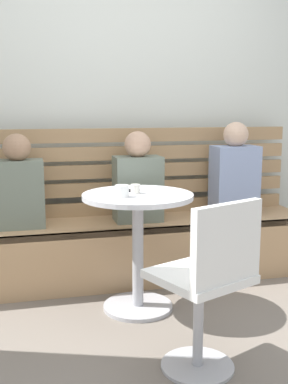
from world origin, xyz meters
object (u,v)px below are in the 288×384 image
(person_child_left, at_px, (19,186))
(person_child_middle, at_px, (138,182))
(cup_ceramic_white, at_px, (122,191))
(phone_on_table, at_px, (128,190))
(white_chair, at_px, (209,281))
(person_adult, at_px, (235,174))
(booth_bench, at_px, (132,250))
(cup_espresso_small, at_px, (135,189))
(cafe_table, at_px, (138,229))

(person_child_left, xyz_separation_m, person_child_middle, (0.84, -0.01, 0.00))
(cup_ceramic_white, relative_size, phone_on_table, 0.57)
(white_chair, height_order, person_adult, person_adult)
(cup_ceramic_white, bearing_deg, white_chair, -70.37)
(white_chair, xyz_separation_m, cup_ceramic_white, (-0.26, 0.73, 0.31))
(white_chair, height_order, person_child_left, person_child_left)
(person_child_left, xyz_separation_m, cup_ceramic_white, (0.60, -0.62, 0.05))
(person_adult, height_order, person_child_left, person_adult)
(booth_bench, distance_m, person_child_left, 0.94)
(person_child_left, height_order, phone_on_table, person_child_left)
(person_adult, xyz_separation_m, cup_ceramic_white, (-1.00, -0.63, 0.02))
(white_chair, xyz_separation_m, phone_on_table, (-0.19, 0.92, 0.28))
(booth_bench, bearing_deg, phone_on_table, -105.08)
(person_child_middle, height_order, phone_on_table, person_child_middle)
(person_child_left, bearing_deg, person_adult, 0.33)
(person_child_middle, bearing_deg, booth_bench, -175.98)
(white_chair, bearing_deg, phone_on_table, 101.50)
(cup_ceramic_white, relative_size, cup_espresso_small, 1.43)
(white_chair, bearing_deg, cup_ceramic_white, 109.63)
(cafe_table, height_order, person_adult, person_adult)
(person_child_left, relative_size, person_child_middle, 0.99)
(person_child_left, bearing_deg, booth_bench, -1.10)
(person_adult, distance_m, phone_on_table, 1.03)
(cafe_table, bearing_deg, cup_ceramic_white, -145.80)
(booth_bench, height_order, white_chair, white_chair)
(person_child_middle, bearing_deg, cafe_table, -103.16)
(phone_on_table, bearing_deg, booth_bench, 21.56)
(person_adult, distance_m, person_child_left, 1.60)
(person_adult, bearing_deg, cafe_table, -148.00)
(person_adult, bearing_deg, person_child_left, -179.67)
(booth_bench, xyz_separation_m, person_adult, (0.82, 0.02, 0.54))
(booth_bench, relative_size, white_chair, 3.18)
(white_chair, height_order, cup_ceramic_white, white_chair)
(white_chair, distance_m, person_child_left, 1.63)
(cafe_table, bearing_deg, cup_espresso_small, 113.01)
(white_chair, height_order, person_child_middle, person_child_middle)
(person_adult, relative_size, cup_ceramic_white, 8.90)
(cafe_table, distance_m, white_chair, 0.82)
(booth_bench, xyz_separation_m, person_child_left, (-0.79, 0.02, 0.50))
(booth_bench, relative_size, phone_on_table, 19.29)
(white_chair, distance_m, cup_ceramic_white, 0.84)
(person_child_left, relative_size, cup_espresso_small, 11.55)
(cafe_table, height_order, person_child_middle, person_child_middle)
(cafe_table, relative_size, cup_espresso_small, 13.21)
(cup_espresso_small, bearing_deg, person_adult, 30.64)
(cup_ceramic_white, bearing_deg, cup_espresso_small, 44.15)
(booth_bench, relative_size, cup_espresso_small, 48.21)
(cafe_table, xyz_separation_m, person_child_middle, (0.13, 0.54, 0.21))
(booth_bench, xyz_separation_m, cafe_table, (-0.08, -0.53, 0.30))
(white_chair, relative_size, person_child_left, 1.31)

